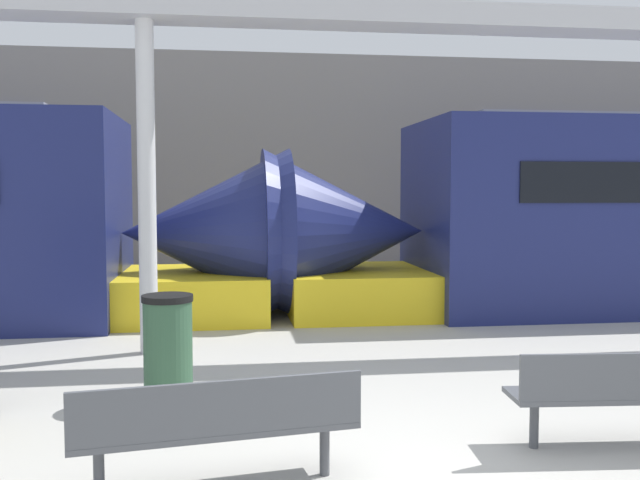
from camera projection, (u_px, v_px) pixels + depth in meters
name	position (u px, v px, depth m)	size (l,w,h in m)	color
station_wall	(281.00, 167.00, 15.88)	(56.00, 0.20, 5.00)	gray
bench_near	(218.00, 422.00, 4.63)	(1.91, 0.72, 0.77)	#4C4F54
bench_far	(636.00, 389.00, 5.40)	(1.91, 0.59, 0.77)	#4C4F54
trash_bin	(168.00, 348.00, 6.64)	(0.47, 0.47, 1.01)	#2D5138
support_column_near	(147.00, 189.00, 8.54)	(0.22, 0.22, 3.99)	silver
canopy_beam	(144.00, 8.00, 8.39)	(28.00, 0.60, 0.28)	#B7B7BC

